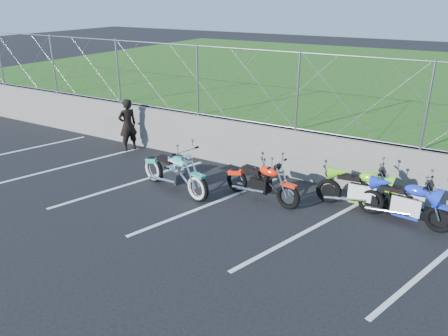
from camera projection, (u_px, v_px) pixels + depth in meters
The scene contains 10 objects.
ground at pixel (187, 222), 9.40m from camera, with size 90.00×90.00×0.00m, color black.
retaining_wall at pixel (260, 147), 11.96m from camera, with size 30.00×0.22×1.30m, color #60605C.
grass_field at pixel (356, 86), 19.97m from camera, with size 30.00×20.00×1.30m, color #225015.
chain_link_fence at pixel (261, 88), 11.35m from camera, with size 28.00×0.03×2.00m.
parking_lines at pixel (258, 216), 9.64m from camera, with size 18.29×4.31×0.01m.
cruiser_turquoise at pixel (175, 174), 10.69m from camera, with size 2.33×0.81×1.18m.
naked_orange at pixel (263, 183), 10.22m from camera, with size 2.07×0.70×1.03m.
sportbike_green at pixel (362, 191), 9.81m from camera, with size 2.01×0.72×1.04m.
sportbike_blue at pixel (406, 204), 9.20m from camera, with size 2.01×0.72×1.04m.
person_standing at pixel (128, 125), 13.44m from camera, with size 0.59×0.39×1.63m, color black.
Camera 1 is at (4.90, -6.75, 4.56)m, focal length 35.00 mm.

